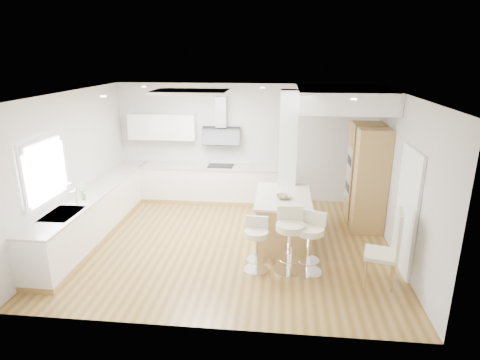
# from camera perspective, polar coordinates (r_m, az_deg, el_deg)

# --- Properties ---
(ground) EXTENTS (6.00, 6.00, 0.00)m
(ground) POSITION_cam_1_polar(r_m,az_deg,el_deg) (7.75, -1.43, -8.93)
(ground) COLOR olive
(ground) RESTS_ON ground
(ceiling) EXTENTS (6.00, 5.00, 0.02)m
(ceiling) POSITION_cam_1_polar(r_m,az_deg,el_deg) (7.75, -1.43, -8.93)
(ceiling) COLOR white
(ceiling) RESTS_ON ground
(wall_back) EXTENTS (6.00, 0.04, 2.80)m
(wall_back) POSITION_cam_1_polar(r_m,az_deg,el_deg) (9.64, 0.41, 5.26)
(wall_back) COLOR beige
(wall_back) RESTS_ON ground
(wall_left) EXTENTS (0.04, 5.00, 2.80)m
(wall_left) POSITION_cam_1_polar(r_m,az_deg,el_deg) (8.17, -22.87, 1.58)
(wall_left) COLOR beige
(wall_left) RESTS_ON ground
(wall_right) EXTENTS (0.04, 5.00, 2.80)m
(wall_right) POSITION_cam_1_polar(r_m,az_deg,el_deg) (7.47, 21.94, 0.29)
(wall_right) COLOR beige
(wall_right) RESTS_ON ground
(skylight) EXTENTS (4.10, 2.10, 0.06)m
(skylight) POSITION_cam_1_polar(r_m,az_deg,el_deg) (7.70, -6.99, 12.33)
(skylight) COLOR white
(skylight) RESTS_ON ground
(window_left) EXTENTS (0.06, 1.28, 1.07)m
(window_left) POSITION_cam_1_polar(r_m,az_deg,el_deg) (7.33, -26.11, 1.83)
(window_left) COLOR white
(window_left) RESTS_ON ground
(doorway_right) EXTENTS (0.05, 1.00, 2.10)m
(doorway_right) POSITION_cam_1_polar(r_m,az_deg,el_deg) (7.05, 22.63, -4.26)
(doorway_right) COLOR #4E473D
(doorway_right) RESTS_ON ground
(counter_left) EXTENTS (0.63, 4.50, 1.35)m
(counter_left) POSITION_cam_1_polar(r_m,az_deg,el_deg) (8.51, -19.63, -4.12)
(counter_left) COLOR tan
(counter_left) RESTS_ON ground
(counter_back) EXTENTS (3.62, 0.63, 2.50)m
(counter_back) POSITION_cam_1_polar(r_m,az_deg,el_deg) (9.68, -5.15, 0.93)
(counter_back) COLOR tan
(counter_back) RESTS_ON ground
(pillar) EXTENTS (0.35, 0.35, 2.80)m
(pillar) POSITION_cam_1_polar(r_m,az_deg,el_deg) (8.09, 6.76, 2.72)
(pillar) COLOR white
(pillar) RESTS_ON ground
(soffit) EXTENTS (1.78, 2.20, 0.40)m
(soffit) POSITION_cam_1_polar(r_m,az_deg,el_deg) (8.40, 14.35, 11.19)
(soffit) COLOR white
(soffit) RESTS_ON ground
(oven_column) EXTENTS (0.63, 1.21, 2.10)m
(oven_column) POSITION_cam_1_polar(r_m,az_deg,el_deg) (8.63, 17.52, 0.55)
(oven_column) COLOR tan
(oven_column) RESTS_ON ground
(peninsula) EXTENTS (1.01, 1.53, 1.00)m
(peninsula) POSITION_cam_1_polar(r_m,az_deg,el_deg) (7.67, 6.08, -5.45)
(peninsula) COLOR tan
(peninsula) RESTS_ON ground
(bar_stool_a) EXTENTS (0.42, 0.42, 0.92)m
(bar_stool_a) POSITION_cam_1_polar(r_m,az_deg,el_deg) (6.63, 2.35, -8.79)
(bar_stool_a) COLOR white
(bar_stool_a) RESTS_ON ground
(bar_stool_b) EXTENTS (0.51, 0.51, 1.09)m
(bar_stool_b) POSITION_cam_1_polar(r_m,az_deg,el_deg) (6.61, 7.11, -8.05)
(bar_stool_b) COLOR white
(bar_stool_b) RESTS_ON ground
(bar_stool_c) EXTENTS (0.61, 0.61, 1.04)m
(bar_stool_c) POSITION_cam_1_polar(r_m,az_deg,el_deg) (6.62, 9.92, -8.44)
(bar_stool_c) COLOR white
(bar_stool_c) RESTS_ON ground
(dining_chair) EXTENTS (0.59, 0.59, 1.25)m
(dining_chair) POSITION_cam_1_polar(r_m,az_deg,el_deg) (6.56, 20.53, -8.80)
(dining_chair) COLOR beige
(dining_chair) RESTS_ON ground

